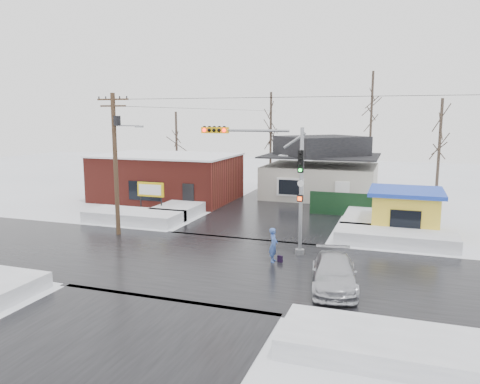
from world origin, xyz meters
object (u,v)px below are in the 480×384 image
(traffic_signal, at_px, (273,172))
(pedestrian, at_px, (273,245))
(marquee_sign, at_px, (151,190))
(utility_pole, at_px, (116,156))
(car, at_px, (334,273))
(kiosk, at_px, (405,211))

(traffic_signal, distance_m, pedestrian, 4.06)
(traffic_signal, distance_m, marquee_sign, 13.42)
(traffic_signal, distance_m, utility_pole, 10.39)
(marquee_sign, relative_size, car, 0.54)
(marquee_sign, xyz_separation_m, kiosk, (18.50, 0.50, -0.46))
(traffic_signal, relative_size, pedestrian, 3.85)
(marquee_sign, bearing_deg, kiosk, 1.55)
(utility_pole, xyz_separation_m, marquee_sign, (-1.07, 5.99, -3.19))
(traffic_signal, xyz_separation_m, kiosk, (7.07, 7.03, -3.08))
(marquee_sign, bearing_deg, car, -35.48)
(kiosk, bearing_deg, pedestrian, -126.67)
(traffic_signal, height_order, utility_pole, utility_pole)
(pedestrian, xyz_separation_m, car, (3.53, -2.76, -0.22))
(utility_pole, bearing_deg, pedestrian, -11.86)
(pedestrian, bearing_deg, traffic_signal, 12.74)
(marquee_sign, relative_size, kiosk, 0.55)
(traffic_signal, relative_size, car, 1.47)
(marquee_sign, bearing_deg, utility_pole, -79.87)
(utility_pole, bearing_deg, traffic_signal, -2.95)
(utility_pole, height_order, kiosk, utility_pole)
(utility_pole, distance_m, car, 15.91)
(marquee_sign, height_order, kiosk, kiosk)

